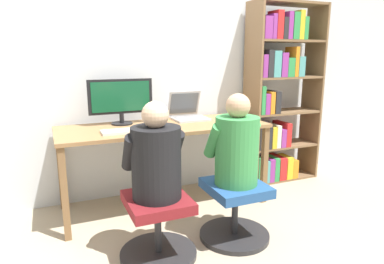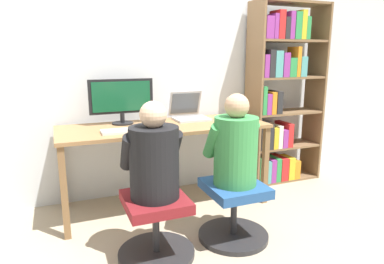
% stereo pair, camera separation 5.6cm
% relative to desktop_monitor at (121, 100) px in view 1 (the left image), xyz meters
% --- Properties ---
extents(ground_plane, '(14.00, 14.00, 0.00)m').
position_rel_desktop_monitor_xyz_m(ground_plane, '(0.33, -0.53, -0.97)').
color(ground_plane, tan).
extents(wall_back, '(10.00, 0.05, 2.60)m').
position_rel_desktop_monitor_xyz_m(wall_back, '(0.33, 0.22, 0.33)').
color(wall_back, silver).
rests_on(wall_back, ground_plane).
extents(desk, '(1.83, 0.68, 0.76)m').
position_rel_desktop_monitor_xyz_m(desk, '(0.33, -0.19, -0.29)').
color(desk, olive).
rests_on(desk, ground_plane).
extents(desktop_monitor, '(0.57, 0.19, 0.40)m').
position_rel_desktop_monitor_xyz_m(desktop_monitor, '(0.00, 0.00, 0.00)').
color(desktop_monitor, black).
rests_on(desktop_monitor, desk).
extents(laptop, '(0.32, 0.35, 0.26)m').
position_rel_desktop_monitor_xyz_m(laptop, '(0.65, 0.01, -0.16)').
color(laptop, '#B7B7BC').
rests_on(laptop, desk).
extents(keyboard, '(0.41, 0.14, 0.03)m').
position_rel_desktop_monitor_xyz_m(keyboard, '(-0.03, -0.34, -0.20)').
color(keyboard, silver).
rests_on(keyboard, desk).
extents(computer_mouse_by_keyboard, '(0.06, 0.11, 0.03)m').
position_rel_desktop_monitor_xyz_m(computer_mouse_by_keyboard, '(0.23, -0.35, -0.20)').
color(computer_mouse_by_keyboard, black).
rests_on(computer_mouse_by_keyboard, desk).
extents(office_chair_left, '(0.53, 0.53, 0.44)m').
position_rel_desktop_monitor_xyz_m(office_chair_left, '(0.02, -0.96, -0.74)').
color(office_chair_left, '#262628').
rests_on(office_chair_left, ground_plane).
extents(office_chair_right, '(0.53, 0.53, 0.44)m').
position_rel_desktop_monitor_xyz_m(office_chair_right, '(0.63, -0.95, -0.74)').
color(office_chair_right, '#262628').
rests_on(office_chair_right, ground_plane).
extents(person_at_monitor, '(0.40, 0.34, 0.65)m').
position_rel_desktop_monitor_xyz_m(person_at_monitor, '(0.02, -0.96, -0.26)').
color(person_at_monitor, black).
rests_on(person_at_monitor, office_chair_left).
extents(person_at_laptop, '(0.39, 0.34, 0.67)m').
position_rel_desktop_monitor_xyz_m(person_at_laptop, '(0.63, -0.95, -0.25)').
color(person_at_laptop, '#388C47').
rests_on(person_at_laptop, office_chair_right).
extents(bookshelf, '(0.82, 0.32, 1.89)m').
position_rel_desktop_monitor_xyz_m(bookshelf, '(1.66, -0.04, -0.06)').
color(bookshelf, brown).
rests_on(bookshelf, ground_plane).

